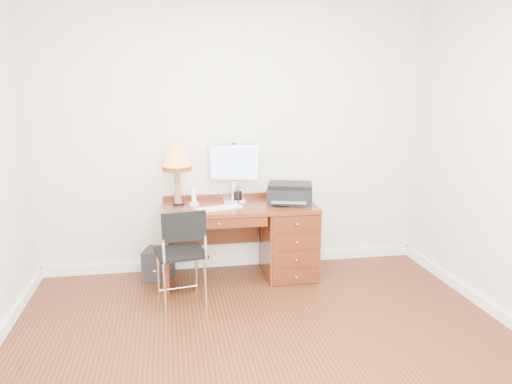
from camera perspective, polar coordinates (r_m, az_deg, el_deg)
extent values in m
plane|color=#3C1B0D|center=(3.91, 1.29, -17.21)|extent=(4.00, 4.00, 0.00)
plane|color=silver|center=(5.16, -2.49, 5.88)|extent=(4.00, 0.00, 4.00)
cube|color=white|center=(5.45, -2.34, -7.85)|extent=(4.00, 0.03, 0.10)
cube|color=white|center=(4.66, 26.62, -12.81)|extent=(0.03, 3.50, 0.10)
cube|color=maroon|center=(4.93, -1.87, -1.76)|extent=(1.50, 0.65, 0.04)
cube|color=maroon|center=(5.12, 3.72, -5.59)|extent=(0.50, 0.61, 0.71)
cube|color=maroon|center=(4.99, -10.23, -6.27)|extent=(0.04, 0.61, 0.71)
cube|color=#532210|center=(5.25, -4.92, -3.94)|extent=(0.96, 0.03, 0.39)
cube|color=#532210|center=(4.62, -4.27, -3.63)|extent=(0.91, 0.03, 0.09)
sphere|color=#BF8C3F|center=(4.82, 4.67, -6.78)|extent=(0.03, 0.03, 0.03)
cube|color=silver|center=(5.12, -2.53, -0.89)|extent=(0.24, 0.19, 0.01)
cube|color=silver|center=(5.15, -2.61, 0.28)|extent=(0.05, 0.04, 0.18)
cube|color=silver|center=(5.08, -2.61, 3.40)|extent=(0.50, 0.12, 0.36)
cube|color=#4C8CF2|center=(5.06, -2.58, 3.36)|extent=(0.45, 0.08, 0.32)
cube|color=white|center=(4.79, -4.28, -1.83)|extent=(0.47, 0.26, 0.02)
cylinder|color=black|center=(4.95, 2.90, -1.43)|extent=(0.22, 0.22, 0.01)
ellipsoid|color=white|center=(4.94, 2.91, -1.18)|extent=(0.10, 0.06, 0.04)
cube|color=black|center=(5.03, 3.91, -0.33)|extent=(0.53, 0.46, 0.16)
cube|color=black|center=(5.01, 3.93, 0.78)|extent=(0.50, 0.44, 0.04)
cylinder|color=black|center=(4.99, -8.88, -1.35)|extent=(0.12, 0.12, 0.02)
cone|color=#966247|center=(4.95, -8.95, 0.72)|extent=(0.08, 0.08, 0.35)
cone|color=#EAA149|center=(4.91, -9.06, 3.95)|extent=(0.28, 0.28, 0.22)
cylinder|color=#593814|center=(4.92, -9.02, 2.70)|extent=(0.29, 0.29, 0.04)
cube|color=white|center=(4.93, -7.12, -1.38)|extent=(0.10, 0.10, 0.04)
cube|color=white|center=(4.91, -7.15, -0.43)|extent=(0.05, 0.06, 0.14)
cylinder|color=black|center=(5.08, -2.10, -0.49)|extent=(0.08, 0.08, 0.10)
cube|color=black|center=(4.47, -8.62, -6.85)|extent=(0.48, 0.48, 0.03)
cube|color=black|center=(4.20, -8.67, -3.97)|extent=(0.37, 0.09, 0.25)
cylinder|color=silver|center=(4.72, -10.77, -8.93)|extent=(0.02, 0.02, 0.47)
cylinder|color=silver|center=(4.73, -6.42, -8.75)|extent=(0.02, 0.02, 0.47)
cylinder|color=silver|center=(4.39, -10.81, -10.59)|extent=(0.02, 0.02, 0.47)
cylinder|color=silver|center=(4.40, -6.11, -10.40)|extent=(0.02, 0.02, 0.47)
cylinder|color=silver|center=(4.22, -11.05, -5.14)|extent=(0.02, 0.02, 0.42)
cylinder|color=silver|center=(4.23, -6.23, -4.96)|extent=(0.02, 0.02, 0.42)
cube|color=black|center=(5.14, -11.09, -8.11)|extent=(0.33, 0.33, 0.31)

